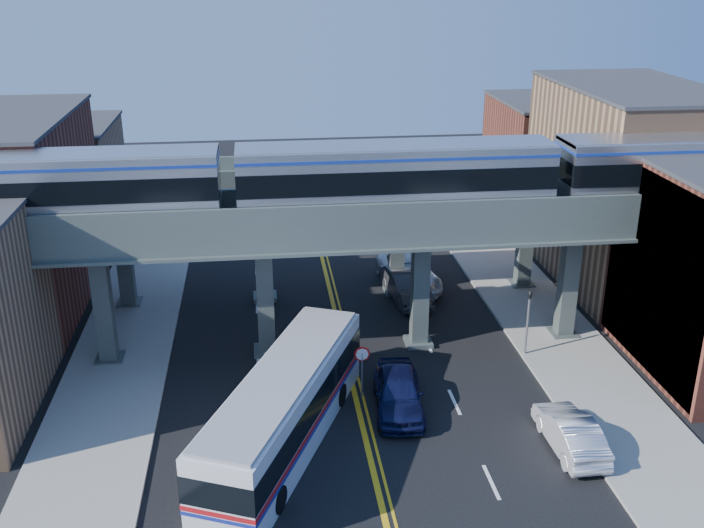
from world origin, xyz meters
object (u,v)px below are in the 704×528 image
at_px(transit_bus, 284,409).
at_px(car_lane_d, 388,233).
at_px(transit_train, 395,175).
at_px(stop_sign, 362,364).
at_px(traffic_signal, 528,316).
at_px(car_lane_c, 409,273).
at_px(car_lane_a, 398,392).
at_px(car_parked_curb, 570,432).
at_px(car_lane_b, 406,285).

distance_m(transit_bus, car_lane_d, 25.73).
relative_size(transit_train, stop_sign, 18.19).
distance_m(traffic_signal, car_lane_c, 10.87).
bearing_deg(car_lane_a, car_lane_c, 82.99).
bearing_deg(transit_bus, car_parked_curb, -75.16).
xyz_separation_m(stop_sign, car_lane_d, (4.70, 20.86, -1.00)).
height_order(traffic_signal, car_lane_b, traffic_signal).
xyz_separation_m(traffic_signal, car_lane_a, (-7.40, -4.27, -1.40)).
distance_m(transit_train, car_parked_curb, 14.46).
distance_m(car_lane_b, car_lane_c, 2.09).
xyz_separation_m(transit_bus, car_lane_b, (7.86, 14.32, -0.83)).
xyz_separation_m(transit_train, transit_bus, (-6.00, -8.43, -7.58)).
relative_size(transit_train, car_lane_b, 8.88).
bearing_deg(car_lane_d, car_lane_b, -99.97).
relative_size(traffic_signal, car_parked_curb, 0.86).
relative_size(car_lane_a, car_lane_d, 1.02).
xyz_separation_m(transit_train, car_lane_b, (1.86, 5.89, -8.40)).
distance_m(stop_sign, traffic_signal, 9.41).
height_order(transit_train, stop_sign, transit_train).
xyz_separation_m(traffic_signal, transit_bus, (-12.62, -6.43, -0.58)).
xyz_separation_m(transit_bus, car_lane_d, (8.42, 24.29, -0.96)).
bearing_deg(traffic_signal, stop_sign, -161.37).
distance_m(traffic_signal, car_lane_a, 8.66).
relative_size(car_lane_a, car_lane_c, 0.84).
bearing_deg(stop_sign, traffic_signal, 18.63).
distance_m(car_lane_b, car_parked_curb, 16.53).
relative_size(transit_bus, car_lane_b, 2.42).
bearing_deg(car_lane_a, traffic_signal, 35.61).
height_order(traffic_signal, transit_bus, traffic_signal).
height_order(traffic_signal, car_lane_a, traffic_signal).
xyz_separation_m(stop_sign, car_parked_curb, (8.07, -5.17, -0.97)).
xyz_separation_m(traffic_signal, car_lane_b, (-4.76, 7.89, -1.41)).
bearing_deg(stop_sign, car_parked_curb, -32.62).
relative_size(car_lane_a, car_lane_b, 0.98).
bearing_deg(car_lane_b, car_parked_curb, -82.81).
bearing_deg(stop_sign, transit_train, 65.50).
distance_m(transit_train, car_lane_a, 10.50).
height_order(transit_bus, car_parked_curb, transit_bus).
distance_m(transit_train, stop_sign, 9.32).
bearing_deg(transit_train, car_lane_c, 73.11).
xyz_separation_m(transit_bus, car_lane_c, (8.40, 16.34, -0.84)).
bearing_deg(car_lane_b, car_lane_a, -108.81).
distance_m(stop_sign, car_lane_d, 21.41).
distance_m(car_lane_d, car_parked_curb, 26.25).
height_order(stop_sign, car_parked_curb, stop_sign).
bearing_deg(stop_sign, car_lane_b, 69.21).
bearing_deg(car_lane_b, transit_bus, -125.32).
bearing_deg(car_parked_curb, transit_bus, -9.47).
relative_size(transit_train, car_lane_d, 9.19).
height_order(car_lane_a, car_lane_b, car_lane_a).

